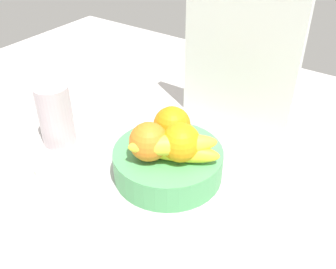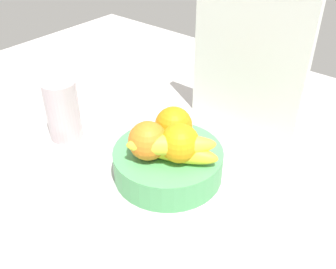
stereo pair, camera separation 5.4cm
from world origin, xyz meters
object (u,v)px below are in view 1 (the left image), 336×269
Objects in this scene: fruit_bowl at (168,163)px; jar_lid at (53,166)px; banana_bunch at (175,148)px; cutting_board at (241,56)px; orange_front_right at (149,142)px; orange_front_left at (172,125)px; thermos_tumbler at (56,115)px; orange_center at (181,143)px.

fruit_bowl is 24.86cm from jar_lid.
banana_bunch is 29.12cm from cutting_board.
orange_front_right reaches higher than jar_lid.
thermos_tumbler reaches higher than orange_front_left.
orange_front_right is at bearing -147.95° from orange_center.
banana_bunch is (4.25, -5.23, -0.75)cm from orange_front_left.
banana_bunch is (2.85, -1.78, 6.19)cm from fruit_bowl.
orange_center is at bearing 25.67° from jar_lid.
thermos_tumbler is at bearing -170.58° from fruit_bowl.
orange_front_right is 5.13cm from banana_bunch.
orange_center is 0.45× the size of banana_bunch.
jar_lid is (-24.17, -10.78, -8.56)cm from banana_bunch.
orange_front_left is 7.37cm from orange_front_right.
orange_center is at bearing -10.92° from fruit_bowl.
thermos_tumbler is 12.11cm from jar_lid.
orange_front_right is 0.96× the size of jar_lid.
orange_front_right is at bearing -92.72° from orange_front_left.
orange_front_right is at bearing -155.15° from banana_bunch.
orange_front_left is at bearing 139.62° from orange_center.
jar_lid is at bearing -154.33° from orange_center.
orange_front_right is 23.34cm from jar_lid.
fruit_bowl is 1.30× the size of banana_bunch.
cutting_board reaches higher than orange_center.
fruit_bowl is at bearing 169.08° from orange_center.
orange_front_right is 6.12cm from orange_center.
cutting_board is at bearing 82.75° from orange_front_right.
orange_front_left is 0.96× the size of jar_lid.
orange_front_left is 27.67cm from thermos_tumbler.
thermos_tumbler is (-29.78, -30.59, -10.77)cm from cutting_board.
banana_bunch is 1.19× the size of thermos_tumbler.
fruit_bowl is 7.88cm from orange_front_left.
orange_center is 31.53cm from thermos_tumbler.
orange_center is 29.01cm from jar_lid.
orange_front_right is at bearing -97.72° from cutting_board.
thermos_tumbler reaches higher than jar_lid.
jar_lid is at bearing -121.70° from cutting_board.
orange_front_right is 26.13cm from thermos_tumbler.
cutting_board is at bearing 92.97° from orange_center.
orange_front_left is at bearing 129.11° from banana_bunch.
banana_bunch is at bearing -50.89° from orange_front_left.
fruit_bowl is 2.92× the size of orange_center.
jar_lid is (6.40, -7.96, -6.50)cm from thermos_tumbler.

